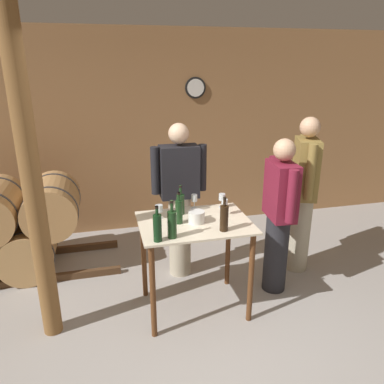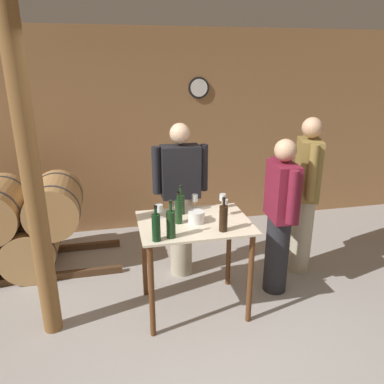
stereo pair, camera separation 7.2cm
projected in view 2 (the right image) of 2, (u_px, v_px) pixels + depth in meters
The scene contains 18 objects.
ground_plane at pixel (221, 356), 3.05m from camera, with size 14.00×14.00×0.00m, color #9E9993.
back_wall at pixel (166, 133), 5.12m from camera, with size 8.40×0.08×2.70m.
barrel_rack at pixel (15, 228), 4.18m from camera, with size 2.56×0.81×1.07m.
tasting_table at pixel (194, 240), 3.43m from camera, with size 1.00×0.74×0.91m.
wooden_post at pixel (33, 187), 2.93m from camera, with size 0.16×0.16×2.70m.
wine_bottle_far_left at pixel (156, 227), 2.98m from camera, with size 0.07×0.07×0.30m.
wine_bottle_left at pixel (171, 224), 3.04m from camera, with size 0.08×0.08×0.32m.
wine_bottle_center at pixel (179, 211), 3.31m from camera, with size 0.06×0.06×0.29m.
wine_bottle_right at pixel (181, 203), 3.52m from camera, with size 0.08×0.08×0.28m.
wine_bottle_far_right at pixel (223, 218), 3.16m from camera, with size 0.07×0.07×0.30m.
wine_glass_near_left at pixel (159, 209), 3.43m from camera, with size 0.07×0.07×0.13m.
wine_glass_near_center at pixel (195, 199), 3.64m from camera, with size 0.06×0.06×0.15m.
wine_glass_near_right at pixel (225, 204), 3.48m from camera, with size 0.06×0.06×0.16m.
wine_glass_far_side at pixel (223, 198), 3.67m from camera, with size 0.06×0.06×0.14m.
ice_bucket at pixel (196, 217), 3.34m from camera, with size 0.15×0.15×0.11m.
person_host at pixel (280, 215), 3.68m from camera, with size 0.25×0.59×1.60m.
person_visitor_with_scarf at pixel (181, 198), 3.99m from camera, with size 0.59×0.24×1.70m.
person_visitor_bearded at pixel (305, 194), 4.04m from camera, with size 0.34×0.56×1.75m.
Camera 2 is at (-0.77, -2.33, 2.28)m, focal length 35.00 mm.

